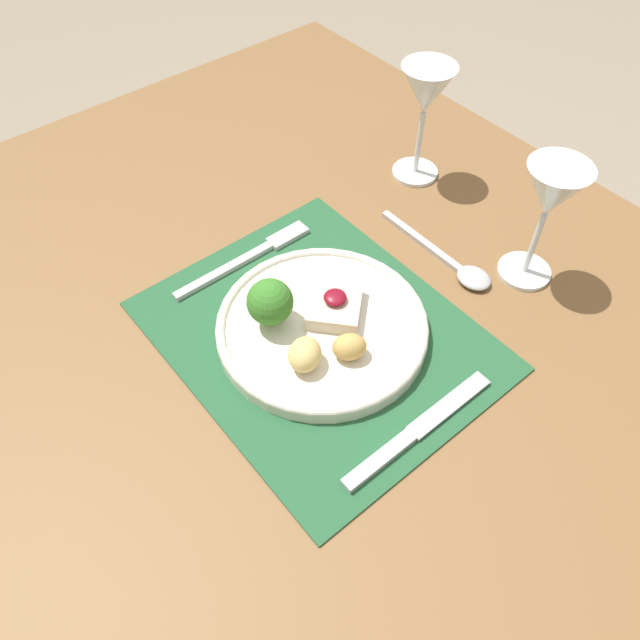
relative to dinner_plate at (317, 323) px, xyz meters
The scene contains 9 objects.
ground_plane 0.75m from the dinner_plate, 18.71° to the right, with size 8.00×8.00×0.00m, color gray.
dining_table 0.11m from the dinner_plate, 18.71° to the right, with size 1.29×1.04×0.73m.
placemat 0.02m from the dinner_plate, 18.71° to the right, with size 0.40×0.33×0.00m, color #235633.
dinner_plate is the anchor object (origin of this frame).
fork 0.16m from the dinner_plate, behind, with size 0.02×0.21×0.01m.
knife 0.18m from the dinner_plate, ahead, with size 0.02×0.21×0.01m.
spoon 0.22m from the dinner_plate, 80.32° to the left, with size 0.19×0.04×0.01m.
wine_glass_near 0.31m from the dinner_plate, 70.96° to the left, with size 0.08×0.08×0.17m.
wine_glass_far 0.37m from the dinner_plate, 115.00° to the left, with size 0.08×0.08×0.18m.
Camera 1 is at (0.36, -0.30, 1.33)m, focal length 35.00 mm.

